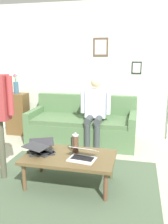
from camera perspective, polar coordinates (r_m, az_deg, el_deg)
ground_plane at (r=3.41m, az=-2.87°, el=-16.22°), size 7.68×7.68×0.00m
area_rug at (r=3.31m, az=-3.83°, el=-17.12°), size 2.30×2.03×0.01m
back_wall at (r=5.13m, az=3.70°, el=9.57°), size 7.04×0.11×2.70m
couch at (r=4.79m, az=-0.33°, el=-3.40°), size 2.03×0.90×0.88m
coffee_table at (r=3.23m, az=-3.42°, el=-10.74°), size 1.17×0.69×0.40m
laptop_left at (r=3.10m, az=-0.31°, el=-10.08°), size 0.37×0.34×0.16m
laptop_center at (r=3.32m, az=-10.39°, el=-8.70°), size 0.43×0.41×0.12m
laptop_right at (r=3.36m, az=-9.78°, el=-8.42°), size 0.44×0.44×0.14m
french_press at (r=3.27m, az=-2.01°, el=-7.27°), size 0.10×0.08×0.27m
side_shelf at (r=5.44m, az=-15.15°, el=-0.40°), size 0.42×0.32×0.88m
flower_vase at (r=5.33m, az=-15.54°, el=5.90°), size 0.10×0.11×0.47m
person_seated at (r=4.41m, az=2.58°, el=0.82°), size 0.55×0.51×1.28m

